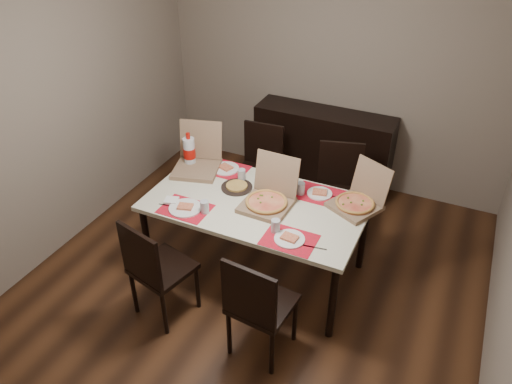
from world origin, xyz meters
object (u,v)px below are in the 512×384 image
Objects in this scene: chair_far_left at (260,165)px; dip_bowl at (281,198)px; dining_table at (256,209)px; chair_near_right at (258,304)px; pizza_box_center at (268,199)px; soda_bottle at (189,152)px; sideboard at (323,150)px; chair_far_right at (338,187)px; chair_near_left at (155,267)px.

dip_bowl is (0.56, -0.81, 0.25)m from chair_far_left.
chair_near_right is (0.40, -0.83, -0.17)m from dining_table.
chair_near_right is at bearing -65.72° from chair_far_left.
dip_bowl is at bearing 36.41° from dining_table.
dining_table is 4.12× the size of pizza_box_center.
pizza_box_center is 1.31× the size of soda_bottle.
chair_far_left is 2.79× the size of soda_bottle.
dining_table is 1.94× the size of chair_far_left.
chair_far_left reaches higher than dip_bowl.
chair_far_left is at bearing 57.21° from soda_bottle.
chair_far_left reaches higher than sideboard.
chair_far_right is (0.85, -0.05, 0.00)m from chair_far_left.
chair_near_right reaches higher than dip_bowl.
chair_far_right reaches higher than dip_bowl.
dining_table is at bearing -178.17° from pizza_box_center.
sideboard is 0.85m from chair_far_right.
dining_table is 1.02m from chair_far_left.
chair_near_left is 1.17m from dip_bowl.
chair_far_left is at bearing 118.45° from pizza_box_center.
chair_far_right is at bearing 25.20° from soda_bottle.
sideboard is at bearing 91.99° from pizza_box_center.
dip_bowl is 1.00m from soda_bottle.
chair_near_left is at bearing -118.91° from chair_far_right.
soda_bottle reaches higher than chair_far_left.
chair_far_left is (0.08, 1.75, 0.00)m from chair_near_left.
pizza_box_center is (-0.29, 0.83, 0.30)m from chair_near_right.
dining_table is at bearing -117.62° from chair_far_right.
chair_near_left is 0.88m from chair_near_right.
dining_table is at bearing 115.76° from chair_near_right.
dining_table is 1.94× the size of chair_near_left.
dip_bowl is (-0.29, -0.76, 0.25)m from chair_far_right.
dining_table is (-0.05, -1.63, 0.23)m from sideboard.
dining_table is 0.22m from dip_bowl.
pizza_box_center reaches higher than chair_near_right.
pizza_box_center is (0.50, -0.93, 0.30)m from chair_far_left.
chair_far_left is at bearing 176.80° from chair_far_right.
chair_near_left is 7.91× the size of dip_bowl.
chair_near_left is at bearing -102.20° from sideboard.
sideboard is 2.50m from chair_near_left.
chair_far_right is 1.45m from soda_bottle.
pizza_box_center reaches higher than dining_table.
chair_far_right is 2.13× the size of pizza_box_center.
chair_near_left is 1.75m from chair_far_left.
pizza_box_center is at bearing 109.30° from chair_near_right.
soda_bottle is at bearing 106.80° from chair_near_left.
chair_far_right is at bearing 61.09° from chair_near_left.
chair_far_right is at bearing 87.97° from chair_near_right.
chair_far_left is 0.86m from soda_bottle.
pizza_box_center reaches higher than dip_bowl.
chair_near_left and chair_far_left have the same top height.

